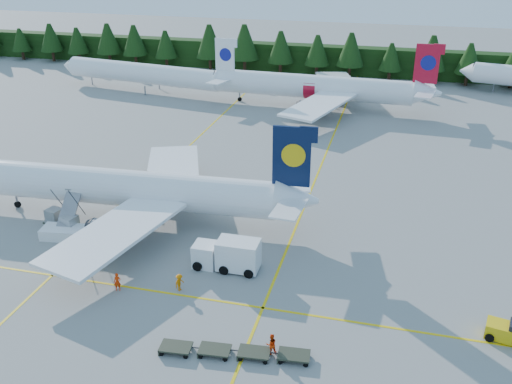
% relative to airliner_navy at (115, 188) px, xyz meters
% --- Properties ---
extents(ground, '(320.00, 320.00, 0.00)m').
position_rel_airliner_navy_xyz_m(ground, '(13.57, -6.32, -3.53)').
color(ground, gray).
rests_on(ground, ground).
extents(taxi_stripe_a, '(0.25, 120.00, 0.01)m').
position_rel_airliner_navy_xyz_m(taxi_stripe_a, '(-0.43, 13.68, -3.52)').
color(taxi_stripe_a, yellow).
rests_on(taxi_stripe_a, ground).
extents(taxi_stripe_b, '(0.25, 120.00, 0.01)m').
position_rel_airliner_navy_xyz_m(taxi_stripe_b, '(19.57, 13.68, -3.52)').
color(taxi_stripe_b, yellow).
rests_on(taxi_stripe_b, ground).
extents(taxi_stripe_cross, '(80.00, 0.25, 0.01)m').
position_rel_airliner_navy_xyz_m(taxi_stripe_cross, '(13.57, -12.32, -3.52)').
color(taxi_stripe_cross, yellow).
rests_on(taxi_stripe_cross, ground).
extents(treeline_hedge, '(220.00, 4.00, 6.00)m').
position_rel_airliner_navy_xyz_m(treeline_hedge, '(13.57, 75.68, -0.53)').
color(treeline_hedge, black).
rests_on(treeline_hedge, ground).
extents(airliner_navy, '(40.35, 33.15, 11.73)m').
position_rel_airliner_navy_xyz_m(airliner_navy, '(0.00, 0.00, 0.00)').
color(airliner_navy, white).
rests_on(airliner_navy, ground).
extents(airliner_red, '(41.76, 34.33, 12.14)m').
position_rel_airliner_navy_xyz_m(airliner_red, '(12.82, 48.22, 0.12)').
color(airliner_red, white).
rests_on(airliner_red, ground).
extents(airliner_far_left, '(39.00, 9.38, 11.39)m').
position_rel_airliner_navy_xyz_m(airliner_far_left, '(-21.37, 51.36, 0.05)').
color(airliner_far_left, white).
rests_on(airliner_far_left, ground).
extents(airstairs, '(4.62, 6.27, 3.93)m').
position_rel_airliner_navy_xyz_m(airstairs, '(-3.31, -5.34, -2.67)').
color(airstairs, white).
rests_on(airstairs, ground).
extents(service_truck, '(6.25, 2.38, 3.02)m').
position_rel_airliner_navy_xyz_m(service_truck, '(14.78, -7.06, -2.03)').
color(service_truck, silver).
rests_on(service_truck, ground).
extents(baggage_tug, '(3.29, 2.21, 1.62)m').
position_rel_airliner_navy_xyz_m(baggage_tug, '(38.84, -11.55, -2.73)').
color(baggage_tug, yellow).
rests_on(baggage_tug, ground).
extents(dolly_train, '(11.27, 3.02, 0.14)m').
position_rel_airliner_navy_xyz_m(dolly_train, '(18.92, -18.57, -3.08)').
color(dolly_train, '#313426').
rests_on(dolly_train, ground).
extents(uld_pair, '(4.89, 3.11, 1.61)m').
position_rel_airliner_navy_xyz_m(uld_pair, '(-4.34, -4.05, -2.44)').
color(uld_pair, '#313426').
rests_on(uld_pair, ground).
extents(crew_a, '(0.70, 0.55, 1.70)m').
position_rel_airliner_navy_xyz_m(crew_a, '(6.57, -12.97, -2.68)').
color(crew_a, '#FF3405').
rests_on(crew_a, ground).
extents(crew_b, '(1.04, 0.95, 1.72)m').
position_rel_airliner_navy_xyz_m(crew_b, '(21.53, -17.65, -2.67)').
color(crew_b, red).
rests_on(crew_b, ground).
extents(crew_c, '(0.65, 0.79, 1.64)m').
position_rel_airliner_navy_xyz_m(crew_c, '(11.86, -11.63, -2.71)').
color(crew_c, orange).
rests_on(crew_c, ground).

